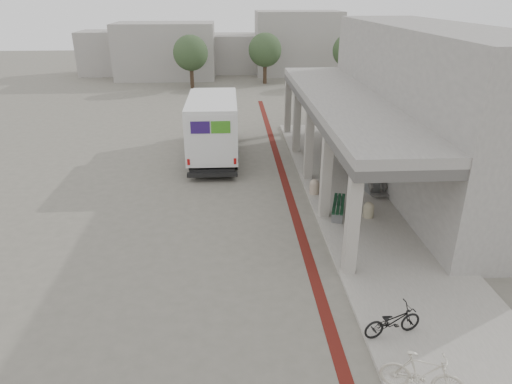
{
  "coord_description": "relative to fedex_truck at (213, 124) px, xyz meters",
  "views": [
    {
      "loc": [
        -1.55,
        -15.62,
        8.25
      ],
      "look_at": [
        -0.66,
        -0.45,
        1.6
      ],
      "focal_mm": 32.0,
      "sensor_mm": 36.0,
      "label": 1
    }
  ],
  "objects": [
    {
      "name": "bollard_far",
      "position": [
        4.54,
        -5.67,
        -1.35
      ],
      "size": [
        0.43,
        0.43,
        0.65
      ],
      "color": "tan",
      "rests_on": "sidewalk"
    },
    {
      "name": "bollard_near",
      "position": [
        6.26,
        -8.07,
        -1.36
      ],
      "size": [
        0.42,
        0.42,
        0.62
      ],
      "color": "tan",
      "rests_on": "sidewalk"
    },
    {
      "name": "bench",
      "position": [
        5.13,
        -7.74,
        -1.34
      ],
      "size": [
        0.96,
        2.02,
        0.47
      ],
      "rotation": [
        0.0,
        0.0,
        -0.28
      ],
      "color": "slate",
      "rests_on": "sidewalk"
    },
    {
      "name": "tree_right",
      "position": [
        12.44,
        20.69,
        1.39
      ],
      "size": [
        3.2,
        3.2,
        4.8
      ],
      "color": "#38281C",
      "rests_on": "ground"
    },
    {
      "name": "distant_backdrop",
      "position": [
        -0.41,
        27.57,
        0.91
      ],
      "size": [
        28.0,
        10.0,
        6.5
      ],
      "color": "gray",
      "rests_on": "ground"
    },
    {
      "name": "tree_mid",
      "position": [
        4.44,
        21.69,
        1.39
      ],
      "size": [
        3.2,
        3.2,
        4.8
      ],
      "color": "#38281C",
      "rests_on": "ground"
    },
    {
      "name": "ground",
      "position": [
        2.44,
        -8.31,
        -1.79
      ],
      "size": [
        120.0,
        120.0,
        0.0
      ],
      "primitive_type": "plane",
      "color": "#625E54",
      "rests_on": "ground"
    },
    {
      "name": "bicycle_black",
      "position": [
        4.94,
        -14.78,
        -1.25
      ],
      "size": [
        1.69,
        0.91,
        0.84
      ],
      "primitive_type": "imported",
      "rotation": [
        0.0,
        0.0,
        1.8
      ],
      "color": "black",
      "rests_on": "sidewalk"
    },
    {
      "name": "bicycle_cream",
      "position": [
        4.94,
        -16.68,
        -1.13
      ],
      "size": [
        1.86,
        1.13,
        1.08
      ],
      "primitive_type": "imported",
      "rotation": [
        0.0,
        0.0,
        1.19
      ],
      "color": "#B9B3A2",
      "rests_on": "sidewalk"
    },
    {
      "name": "transit_building",
      "position": [
        9.27,
        -3.81,
        1.61
      ],
      "size": [
        7.6,
        17.0,
        7.0
      ],
      "color": "gray",
      "rests_on": "ground"
    },
    {
      "name": "tree_left",
      "position": [
        -2.56,
        19.69,
        1.39
      ],
      "size": [
        3.2,
        3.2,
        4.8
      ],
      "color": "#38281C",
      "rests_on": "ground"
    },
    {
      "name": "fedex_truck",
      "position": [
        0.0,
        0.0,
        0.0
      ],
      "size": [
        2.51,
        7.9,
        3.36
      ],
      "rotation": [
        0.0,
        0.0,
        -0.0
      ],
      "color": "black",
      "rests_on": "ground"
    },
    {
      "name": "bike_lane_stripe",
      "position": [
        3.44,
        -6.31,
        -1.79
      ],
      "size": [
        0.35,
        40.0,
        0.01
      ],
      "primitive_type": "cube",
      "color": "#501510",
      "rests_on": "ground"
    },
    {
      "name": "utility_cabinet",
      "position": [
        7.1,
        -5.69,
        -1.17
      ],
      "size": [
        0.57,
        0.69,
        1.01
      ],
      "primitive_type": "cube",
      "rotation": [
        0.0,
        0.0,
        0.21
      ],
      "color": "gray",
      "rests_on": "sidewalk"
    },
    {
      "name": "sidewalk",
      "position": [
        6.44,
        -8.31,
        -1.73
      ],
      "size": [
        4.4,
        28.0,
        0.12
      ],
      "primitive_type": "cube",
      "color": "gray",
      "rests_on": "ground"
    }
  ]
}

